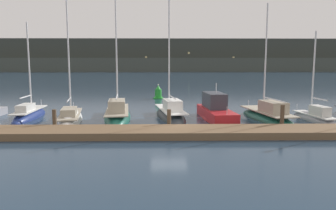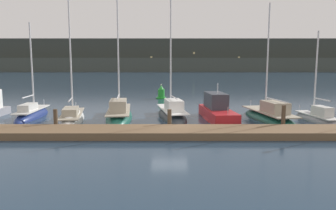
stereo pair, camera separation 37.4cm
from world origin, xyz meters
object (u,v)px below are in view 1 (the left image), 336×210
(sailboat_berth_5, at_px, (171,115))
(channel_buoy, at_px, (158,93))
(sailboat_berth_7, at_px, (268,117))
(sailboat_berth_8, at_px, (315,119))
(sailboat_berth_2, at_px, (30,117))
(motorboat_berth_6, at_px, (216,114))
(sailboat_berth_4, at_px, (118,116))
(sailboat_berth_3, at_px, (70,119))

(sailboat_berth_5, xyz_separation_m, channel_buoy, (-1.17, 13.39, 0.46))
(sailboat_berth_5, bearing_deg, sailboat_berth_7, -8.26)
(sailboat_berth_8, bearing_deg, sailboat_berth_2, 175.90)
(sailboat_berth_2, relative_size, sailboat_berth_8, 1.12)
(motorboat_berth_6, bearing_deg, sailboat_berth_2, 176.87)
(sailboat_berth_5, bearing_deg, sailboat_berth_4, -175.46)
(sailboat_berth_5, height_order, channel_buoy, sailboat_berth_5)
(sailboat_berth_4, distance_m, motorboat_berth_6, 8.01)
(sailboat_berth_8, relative_size, channel_buoy, 4.24)
(sailboat_berth_5, distance_m, sailboat_berth_7, 7.84)
(sailboat_berth_3, height_order, sailboat_berth_5, sailboat_berth_3)
(sailboat_berth_5, relative_size, sailboat_berth_7, 1.11)
(sailboat_berth_2, xyz_separation_m, sailboat_berth_4, (7.28, -0.29, 0.04))
(motorboat_berth_6, xyz_separation_m, sailboat_berth_7, (4.14, -0.23, -0.23))
(sailboat_berth_4, height_order, sailboat_berth_8, sailboat_berth_4)
(channel_buoy, bearing_deg, sailboat_berth_5, -84.99)
(sailboat_berth_4, relative_size, channel_buoy, 6.64)
(sailboat_berth_2, xyz_separation_m, motorboat_berth_6, (15.27, -0.83, 0.30))
(sailboat_berth_2, bearing_deg, sailboat_berth_3, -18.43)
(sailboat_berth_3, xyz_separation_m, sailboat_berth_7, (15.70, 0.16, 0.07))
(channel_buoy, bearing_deg, sailboat_berth_2, -127.92)
(sailboat_berth_3, bearing_deg, sailboat_berth_2, 161.57)
(sailboat_berth_3, xyz_separation_m, sailboat_berth_4, (3.58, 0.94, 0.04))
(motorboat_berth_6, bearing_deg, sailboat_berth_3, -178.03)
(sailboat_berth_2, distance_m, sailboat_berth_3, 3.90)
(sailboat_berth_2, height_order, sailboat_berth_5, sailboat_berth_5)
(sailboat_berth_3, height_order, sailboat_berth_4, sailboat_berth_4)
(sailboat_berth_2, relative_size, sailboat_berth_7, 0.87)
(sailboat_berth_5, xyz_separation_m, motorboat_berth_6, (3.62, -0.89, 0.23))
(sailboat_berth_3, distance_m, sailboat_berth_4, 3.71)
(sailboat_berth_5, distance_m, motorboat_berth_6, 3.74)
(sailboat_berth_4, height_order, sailboat_berth_5, sailboat_berth_4)
(motorboat_berth_6, bearing_deg, sailboat_berth_4, 176.09)
(sailboat_berth_5, relative_size, motorboat_berth_6, 1.54)
(sailboat_berth_4, distance_m, sailboat_berth_5, 4.38)
(sailboat_berth_3, relative_size, sailboat_berth_7, 1.18)
(sailboat_berth_2, distance_m, sailboat_berth_4, 7.29)
(sailboat_berth_4, height_order, channel_buoy, sailboat_berth_4)
(sailboat_berth_4, xyz_separation_m, sailboat_berth_8, (15.66, -1.36, -0.02))
(motorboat_berth_6, bearing_deg, sailboat_berth_8, -6.02)
(sailboat_berth_7, height_order, channel_buoy, sailboat_berth_7)
(sailboat_berth_3, relative_size, sailboat_berth_4, 0.96)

